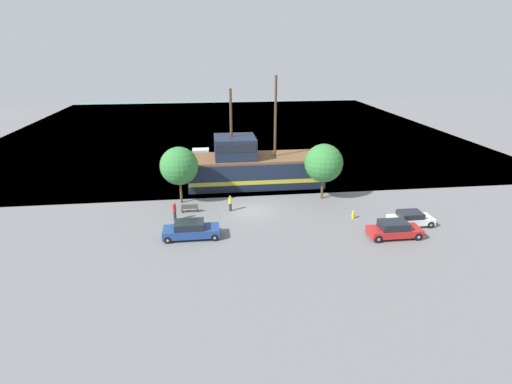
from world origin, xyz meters
TOP-DOWN VIEW (x-y plane):
  - ground_plane at (0.00, 0.00)m, footprint 160.00×160.00m
  - water_surface at (0.00, 44.00)m, footprint 80.00×80.00m
  - pirate_ship at (1.13, 8.18)m, footprint 16.53×5.74m
  - moored_boat_dockside at (-4.68, 19.17)m, footprint 5.73×2.18m
  - moored_boat_outer at (8.86, 15.40)m, footprint 5.54×2.38m
  - parked_car_curb_front at (-5.70, -5.10)m, footprint 4.66×1.92m
  - parked_car_curb_mid at (11.16, -7.14)m, footprint 4.40×1.86m
  - parked_car_curb_rear at (13.71, -5.01)m, footprint 3.83×1.81m
  - fire_hydrant at (9.16, -2.96)m, footprint 0.42×0.25m
  - bench_promenade_east at (-5.98, 0.42)m, footprint 1.59×0.45m
  - pedestrian_walking_near at (-7.28, -1.32)m, footprint 0.32×0.32m
  - pedestrian_walking_far at (-2.07, 0.27)m, footprint 0.32×0.32m
  - tree_row_east at (-6.91, 3.14)m, footprint 3.82×3.82m
  - tree_row_mideast at (7.70, 2.49)m, footprint 3.94×3.94m

SIDE VIEW (x-z plane):
  - ground_plane at x=0.00m, z-range 0.00..0.00m
  - water_surface at x=0.00m, z-range 0.00..0.00m
  - fire_hydrant at x=9.16m, z-range 0.03..0.79m
  - bench_promenade_east at x=-5.98m, z-range 0.01..0.86m
  - moored_boat_dockside at x=-4.68m, z-range -0.21..1.38m
  - moored_boat_outer at x=8.86m, z-range -0.22..1.48m
  - parked_car_curb_rear at x=13.71m, z-range 0.00..1.28m
  - parked_car_curb_mid at x=11.16m, z-range -0.01..1.43m
  - parked_car_curb_front at x=-5.70m, z-range -0.01..1.45m
  - pedestrian_walking_far at x=-2.07m, z-range 0.00..1.59m
  - pedestrian_walking_near at x=-7.28m, z-range 0.02..1.78m
  - pirate_ship at x=1.13m, z-range -4.03..8.16m
  - tree_row_mideast at x=7.70m, z-range 0.94..6.77m
  - tree_row_east at x=-6.91m, z-range 0.99..6.79m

